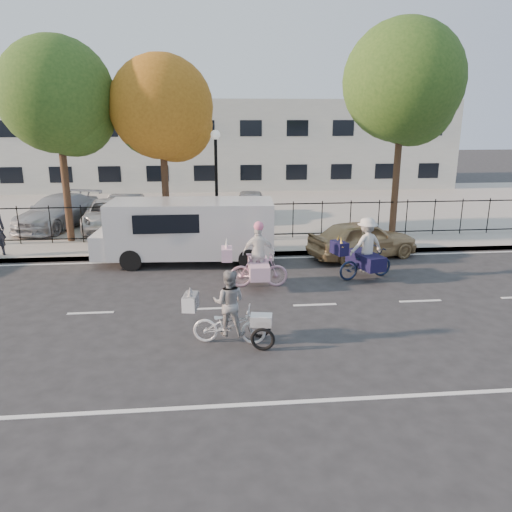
{
  "coord_description": "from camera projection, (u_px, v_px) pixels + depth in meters",
  "views": [
    {
      "loc": [
        0.15,
        -12.56,
        5.02
      ],
      "look_at": [
        1.49,
        1.2,
        1.1
      ],
      "focal_mm": 35.0,
      "sensor_mm": 36.0,
      "label": 1
    }
  ],
  "objects": [
    {
      "name": "bull_bike",
      "position": [
        365.0,
        254.0,
        15.71
      ],
      "size": [
        2.18,
        1.53,
        1.96
      ],
      "rotation": [
        0.0,
        0.0,
        1.85
      ],
      "color": "black",
      "rests_on": "ground"
    },
    {
      "name": "tree_mid",
      "position": [
        165.0,
        112.0,
        19.3
      ],
      "size": [
        3.99,
        3.99,
        7.31
      ],
      "color": "#442D1D",
      "rests_on": "ground"
    },
    {
      "name": "street_sign",
      "position": [
        156.0,
        211.0,
        19.34
      ],
      "size": [
        0.85,
        0.06,
        1.8
      ],
      "color": "black",
      "rests_on": "sidewalk"
    },
    {
      "name": "lot_car_a",
      "position": [
        58.0,
        212.0,
        22.22
      ],
      "size": [
        3.47,
        5.29,
        1.43
      ],
      "primitive_type": "imported",
      "rotation": [
        0.0,
        0.0,
        -0.33
      ],
      "color": "#A8ABAF",
      "rests_on": "parking_lot"
    },
    {
      "name": "lot_car_c",
      "position": [
        125.0,
        210.0,
        23.01
      ],
      "size": [
        1.63,
        4.02,
        1.3
      ],
      "primitive_type": "imported",
      "rotation": [
        0.0,
        0.0,
        -0.07
      ],
      "color": "#4F5356",
      "rests_on": "parking_lot"
    },
    {
      "name": "tree_west",
      "position": [
        61.0,
        101.0,
        18.69
      ],
      "size": [
        4.3,
        4.3,
        7.88
      ],
      "color": "#442D1D",
      "rests_on": "ground"
    },
    {
      "name": "lamppost",
      "position": [
        216.0,
        167.0,
        19.09
      ],
      "size": [
        0.36,
        0.36,
        4.33
      ],
      "color": "black",
      "rests_on": "sidewalk"
    },
    {
      "name": "unicorn_bike",
      "position": [
        257.0,
        263.0,
        14.92
      ],
      "size": [
        2.0,
        1.39,
        2.02
      ],
      "rotation": [
        0.0,
        0.0,
        1.54
      ],
      "color": "#D29FB8",
      "rests_on": "ground"
    },
    {
      "name": "lot_car_d",
      "position": [
        250.0,
        205.0,
        24.27
      ],
      "size": [
        2.0,
        4.04,
        1.32
      ],
      "primitive_type": "imported",
      "rotation": [
        0.0,
        0.0,
        -0.11
      ],
      "color": "#94989B",
      "rests_on": "parking_lot"
    },
    {
      "name": "curb",
      "position": [
        205.0,
        255.0,
        18.2
      ],
      "size": [
        60.0,
        0.1,
        0.15
      ],
      "primitive_type": "cube",
      "color": "#A8A399",
      "rests_on": "ground"
    },
    {
      "name": "iron_fence",
      "position": [
        205.0,
        221.0,
        20.03
      ],
      "size": [
        58.0,
        0.06,
        1.5
      ],
      "primitive_type": null,
      "color": "black",
      "rests_on": "sidewalk"
    },
    {
      "name": "gold_sedan",
      "position": [
        363.0,
        239.0,
        18.04
      ],
      "size": [
        4.33,
        2.71,
        1.37
      ],
      "primitive_type": "imported",
      "rotation": [
        0.0,
        0.0,
        1.86
      ],
      "color": "tan",
      "rests_on": "ground"
    },
    {
      "name": "road_markings",
      "position": [
        205.0,
        309.0,
        13.38
      ],
      "size": [
        60.0,
        9.52,
        0.01
      ],
      "primitive_type": null,
      "color": "silver",
      "rests_on": "ground"
    },
    {
      "name": "tree_east",
      "position": [
        406.0,
        87.0,
        19.53
      ],
      "size": [
        4.72,
        4.72,
        8.65
      ],
      "color": "#442D1D",
      "rests_on": "ground"
    },
    {
      "name": "zebra_trike",
      "position": [
        229.0,
        315.0,
        11.23
      ],
      "size": [
        2.04,
        1.01,
        1.74
      ],
      "rotation": [
        0.0,
        0.0,
        1.39
      ],
      "color": "white",
      "rests_on": "ground"
    },
    {
      "name": "parking_lot",
      "position": [
        205.0,
        207.0,
        27.73
      ],
      "size": [
        60.0,
        15.6,
        0.15
      ],
      "primitive_type": "cube",
      "color": "#A8A399",
      "rests_on": "ground"
    },
    {
      "name": "white_van",
      "position": [
        188.0,
        229.0,
        17.32
      ],
      "size": [
        6.24,
        2.43,
        2.18
      ],
      "rotation": [
        0.0,
        0.0,
        -0.06
      ],
      "color": "silver",
      "rests_on": "ground"
    },
    {
      "name": "ground",
      "position": [
        205.0,
        309.0,
        13.39
      ],
      "size": [
        120.0,
        120.0,
        0.0
      ],
      "primitive_type": "plane",
      "color": "#333334"
    },
    {
      "name": "sidewalk",
      "position": [
        205.0,
        248.0,
        19.21
      ],
      "size": [
        60.0,
        2.2,
        0.15
      ],
      "primitive_type": "cube",
      "color": "#A8A399",
      "rests_on": "ground"
    },
    {
      "name": "lot_car_b",
      "position": [
        108.0,
        215.0,
        21.98
      ],
      "size": [
        2.75,
        4.83,
        1.27
      ],
      "primitive_type": "imported",
      "rotation": [
        0.0,
        0.0,
        0.15
      ],
      "color": "silver",
      "rests_on": "parking_lot"
    },
    {
      "name": "building",
      "position": [
        204.0,
        143.0,
        36.51
      ],
      "size": [
        34.0,
        10.0,
        6.0
      ],
      "primitive_type": "cube",
      "color": "silver",
      "rests_on": "ground"
    }
  ]
}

